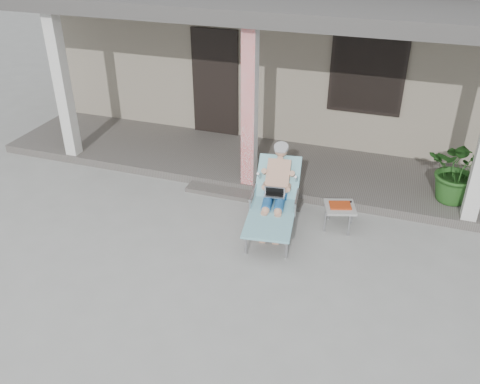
% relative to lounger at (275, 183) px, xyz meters
% --- Properties ---
extents(ground, '(60.00, 60.00, 0.00)m').
position_rel_lounger_xyz_m(ground, '(-0.70, -1.26, -0.71)').
color(ground, '#9E9E99').
rests_on(ground, ground).
extents(house, '(10.40, 5.40, 3.30)m').
position_rel_lounger_xyz_m(house, '(-0.69, 5.24, 0.96)').
color(house, gray).
rests_on(house, ground).
extents(porch_deck, '(10.00, 2.00, 0.15)m').
position_rel_lounger_xyz_m(porch_deck, '(-0.70, 1.74, -0.63)').
color(porch_deck, '#605B56').
rests_on(porch_deck, ground).
extents(porch_overhang, '(10.00, 2.30, 2.85)m').
position_rel_lounger_xyz_m(porch_overhang, '(-0.70, 1.69, 2.08)').
color(porch_overhang, silver).
rests_on(porch_overhang, porch_deck).
extents(porch_step, '(2.00, 0.30, 0.07)m').
position_rel_lounger_xyz_m(porch_step, '(-0.70, 0.59, -0.67)').
color(porch_step, '#605B56').
rests_on(porch_step, ground).
extents(lounger, '(0.89, 1.82, 1.15)m').
position_rel_lounger_xyz_m(lounger, '(0.00, 0.00, 0.00)').
color(lounger, '#B7B7BC').
rests_on(lounger, ground).
extents(side_table, '(0.56, 0.56, 0.40)m').
position_rel_lounger_xyz_m(side_table, '(0.95, 0.21, -0.37)').
color(side_table, '#A3A49F').
rests_on(side_table, ground).
extents(potted_palm, '(1.08, 0.97, 1.07)m').
position_rel_lounger_xyz_m(potted_palm, '(2.60, 1.36, -0.02)').
color(potted_palm, '#26591E').
rests_on(potted_palm, porch_deck).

